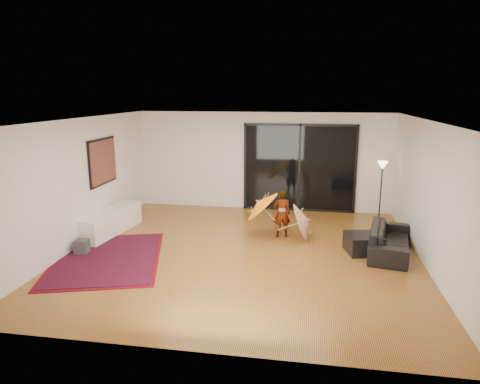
% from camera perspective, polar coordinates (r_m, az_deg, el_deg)
% --- Properties ---
extents(floor, '(7.00, 7.00, 0.00)m').
position_cam_1_polar(floor, '(8.87, 0.45, -8.11)').
color(floor, '#AC752F').
rests_on(floor, ground).
extents(ceiling, '(7.00, 7.00, 0.00)m').
position_cam_1_polar(ceiling, '(8.28, 0.49, 9.58)').
color(ceiling, white).
rests_on(ceiling, wall_back).
extents(wall_back, '(7.00, 0.00, 7.00)m').
position_cam_1_polar(wall_back, '(11.88, 3.10, 4.09)').
color(wall_back, silver).
rests_on(wall_back, floor).
extents(wall_front, '(7.00, 0.00, 7.00)m').
position_cam_1_polar(wall_front, '(5.18, -5.60, -8.00)').
color(wall_front, silver).
rests_on(wall_front, floor).
extents(wall_left, '(0.00, 7.00, 7.00)m').
position_cam_1_polar(wall_left, '(9.64, -20.54, 1.15)').
color(wall_left, silver).
rests_on(wall_left, floor).
extents(wall_right, '(0.00, 7.00, 7.00)m').
position_cam_1_polar(wall_right, '(8.67, 23.99, -0.44)').
color(wall_right, silver).
rests_on(wall_right, floor).
extents(sliding_door, '(3.06, 0.07, 2.40)m').
position_cam_1_polar(sliding_door, '(11.81, 7.90, 3.19)').
color(sliding_door, black).
rests_on(sliding_door, wall_back).
extents(painting, '(0.04, 1.28, 1.08)m').
position_cam_1_polar(painting, '(10.44, -17.81, 3.89)').
color(painting, black).
rests_on(painting, wall_left).
extents(media_console, '(0.72, 2.03, 0.55)m').
position_cam_1_polar(media_console, '(10.43, -16.84, -3.81)').
color(media_console, white).
rests_on(media_console, floor).
extents(speaker, '(0.28, 0.28, 0.29)m').
position_cam_1_polar(speaker, '(9.36, -20.34, -6.86)').
color(speaker, '#424244').
rests_on(speaker, floor).
extents(persian_rug, '(2.75, 3.30, 0.02)m').
position_cam_1_polar(persian_rug, '(8.97, -17.29, -8.42)').
color(persian_rug, '#610815').
rests_on(persian_rug, floor).
extents(sofa, '(1.10, 2.01, 0.56)m').
position_cam_1_polar(sofa, '(9.31, 19.32, -6.01)').
color(sofa, black).
rests_on(sofa, floor).
extents(ottoman, '(0.80, 0.80, 0.38)m').
position_cam_1_polar(ottoman, '(9.18, 16.13, -6.62)').
color(ottoman, black).
rests_on(ottoman, floor).
extents(floor_lamp, '(0.26, 0.26, 1.52)m').
position_cam_1_polar(floor_lamp, '(11.42, 18.42, 2.31)').
color(floor_lamp, black).
rests_on(floor_lamp, floor).
extents(child, '(0.45, 0.34, 1.09)m').
position_cam_1_polar(child, '(9.70, 5.59, -2.88)').
color(child, '#999999').
rests_on(child, floor).
extents(parasol_orange, '(0.79, 0.92, 0.90)m').
position_cam_1_polar(parasol_orange, '(9.65, 2.33, -1.76)').
color(parasol_orange, orange).
rests_on(parasol_orange, child).
extents(parasol_white, '(0.52, 0.87, 0.92)m').
position_cam_1_polar(parasol_white, '(9.55, 9.12, -3.51)').
color(parasol_white, white).
rests_on(parasol_white, floor).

